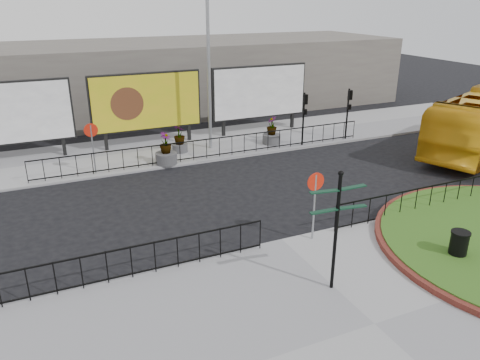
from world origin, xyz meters
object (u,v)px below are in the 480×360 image
lamp_post (209,62)px  planter_c (272,134)px  planter_b (180,141)px  litter_bin (459,246)px  fingerpost_sign (337,220)px  billboard_mid (147,102)px  planter_a (166,153)px

lamp_post → planter_c: (3.51, -0.65, -4.13)m
planter_b → litter_bin: bearing=-71.7°
litter_bin → planter_c: 13.86m
fingerpost_sign → litter_bin: bearing=4.3°
billboard_mid → planter_b: 2.97m
lamp_post → planter_c: bearing=-10.5°
fingerpost_sign → planter_a: (-1.42, 12.57, -1.62)m
lamp_post → planter_a: bearing=-152.1°
planter_a → lamp_post: bearing=27.9°
fingerpost_sign → planter_a: 12.75m
billboard_mid → fingerpost_sign: 16.19m
litter_bin → planter_b: 15.27m
planter_a → planter_b: (1.21, 1.59, 0.04)m
billboard_mid → lamp_post: (3.01, -1.97, 2.23)m
billboard_mid → planter_b: billboard_mid is taller
litter_bin → planter_c: bearing=87.9°
lamp_post → litter_bin: bearing=-78.3°
planter_a → planter_b: bearing=52.8°
billboard_mid → litter_bin: size_ratio=6.19×
lamp_post → planter_b: (-1.80, 0.00, -4.09)m
planter_a → planter_c: size_ratio=1.03×
planter_c → litter_bin: bearing=-92.1°
billboard_mid → planter_b: size_ratio=4.14×
billboard_mid → planter_c: size_ratio=3.91×
fingerpost_sign → planter_c: fingerpost_sign is taller
fingerpost_sign → planter_c: size_ratio=2.29×
fingerpost_sign → billboard_mid: bearing=103.6°
litter_bin → planter_a: (-6.00, 12.91, 0.07)m
litter_bin → fingerpost_sign: bearing=175.7°
litter_bin → planter_a: size_ratio=0.61×
planter_c → planter_b: bearing=173.0°
lamp_post → planter_b: bearing=180.0°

